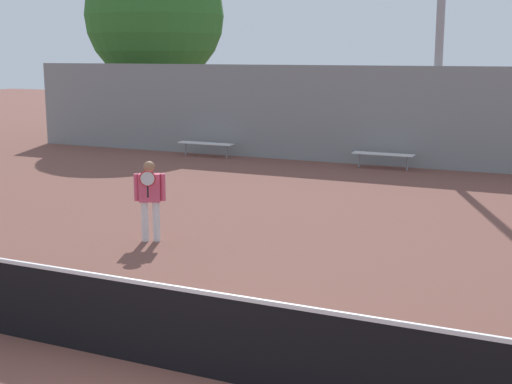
{
  "coord_description": "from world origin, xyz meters",
  "views": [
    {
      "loc": [
        4.14,
        -6.61,
        3.63
      ],
      "look_at": [
        -1.71,
        6.0,
        0.91
      ],
      "focal_mm": 50.0,
      "sensor_mm": 36.0,
      "label": 1
    }
  ],
  "objects_px": {
    "tennis_player": "(150,196)",
    "bench_adjacent_court": "(383,155)",
    "tennis_net": "(172,327)",
    "tree_green_broad": "(154,16)",
    "bench_courtside_near": "(206,144)"
  },
  "relations": [
    {
      "from": "tennis_player",
      "to": "bench_adjacent_court",
      "type": "bearing_deg",
      "value": 54.75
    },
    {
      "from": "tennis_net",
      "to": "tennis_player",
      "type": "bearing_deg",
      "value": 125.52
    },
    {
      "from": "bench_adjacent_court",
      "to": "tree_green_broad",
      "type": "distance_m",
      "value": 12.58
    },
    {
      "from": "bench_courtside_near",
      "to": "tree_green_broad",
      "type": "relative_size",
      "value": 0.26
    },
    {
      "from": "tennis_net",
      "to": "bench_courtside_near",
      "type": "xyz_separation_m",
      "value": [
        -8.05,
        15.42,
        -0.08
      ]
    },
    {
      "from": "tennis_net",
      "to": "bench_adjacent_court",
      "type": "xyz_separation_m",
      "value": [
        -1.63,
        15.42,
        -0.08
      ]
    },
    {
      "from": "bench_courtside_near",
      "to": "tree_green_broad",
      "type": "distance_m",
      "value": 7.65
    },
    {
      "from": "tennis_player",
      "to": "tree_green_broad",
      "type": "relative_size",
      "value": 0.2
    },
    {
      "from": "tennis_net",
      "to": "bench_adjacent_court",
      "type": "distance_m",
      "value": 15.5
    },
    {
      "from": "bench_courtside_near",
      "to": "tennis_player",
      "type": "bearing_deg",
      "value": -66.46
    },
    {
      "from": "tennis_net",
      "to": "tennis_player",
      "type": "height_order",
      "value": "tennis_player"
    },
    {
      "from": "bench_courtside_near",
      "to": "bench_adjacent_court",
      "type": "distance_m",
      "value": 6.42
    },
    {
      "from": "bench_adjacent_court",
      "to": "tennis_player",
      "type": "bearing_deg",
      "value": -99.56
    },
    {
      "from": "tennis_player",
      "to": "bench_adjacent_court",
      "type": "distance_m",
      "value": 10.79
    },
    {
      "from": "bench_courtside_near",
      "to": "tree_green_broad",
      "type": "bearing_deg",
      "value": 139.01
    }
  ]
}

